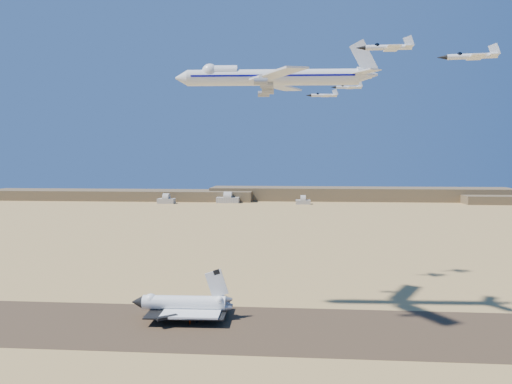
# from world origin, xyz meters

# --- Properties ---
(ground) EXTENTS (1200.00, 1200.00, 0.00)m
(ground) POSITION_xyz_m (0.00, 0.00, 0.00)
(ground) COLOR tan
(ground) RESTS_ON ground
(runway) EXTENTS (600.00, 50.00, 0.06)m
(runway) POSITION_xyz_m (0.00, 0.00, 0.03)
(runway) COLOR #4A3725
(runway) RESTS_ON ground
(ridgeline) EXTENTS (960.00, 90.00, 18.00)m
(ridgeline) POSITION_xyz_m (65.32, 527.31, 7.63)
(ridgeline) COLOR brown
(ridgeline) RESTS_ON ground
(hangars) EXTENTS (200.50, 29.50, 30.00)m
(hangars) POSITION_xyz_m (-64.00, 478.43, 4.83)
(hangars) COLOR #B2AC9E
(hangars) RESTS_ON ground
(shuttle) EXTENTS (38.70, 24.24, 19.08)m
(shuttle) POSITION_xyz_m (-10.86, 9.38, 5.13)
(shuttle) COLOR white
(shuttle) RESTS_ON runway
(carrier_747) EXTENTS (77.12, 59.84, 19.24)m
(carrier_747) POSITION_xyz_m (20.12, 17.96, 91.45)
(carrier_747) COLOR white
(crew_a) EXTENTS (0.50, 0.64, 1.56)m
(crew_a) POSITION_xyz_m (-2.47, 5.08, 0.84)
(crew_a) COLOR #CC400C
(crew_a) RESTS_ON runway
(crew_b) EXTENTS (0.87, 1.01, 1.81)m
(crew_b) POSITION_xyz_m (-6.79, 1.75, 0.96)
(crew_b) COLOR #CC400C
(crew_b) RESTS_ON runway
(crew_c) EXTENTS (1.09, 1.11, 1.76)m
(crew_c) POSITION_xyz_m (-6.92, 2.82, 0.94)
(crew_c) COLOR #CC400C
(crew_c) RESTS_ON runway
(chase_jet_a) EXTENTS (16.33, 8.59, 4.07)m
(chase_jet_a) POSITION_xyz_m (57.18, -27.99, 92.18)
(chase_jet_a) COLOR white
(chase_jet_b) EXTENTS (15.19, 8.40, 3.79)m
(chase_jet_b) POSITION_xyz_m (75.94, -40.68, 86.89)
(chase_jet_b) COLOR white
(chase_jet_d) EXTENTS (15.63, 8.53, 3.89)m
(chase_jet_d) POSITION_xyz_m (44.29, 69.45, 90.77)
(chase_jet_d) COLOR white
(chase_jet_e) EXTENTS (15.86, 8.66, 3.95)m
(chase_jet_e) POSITION_xyz_m (56.90, 78.94, 95.78)
(chase_jet_e) COLOR white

